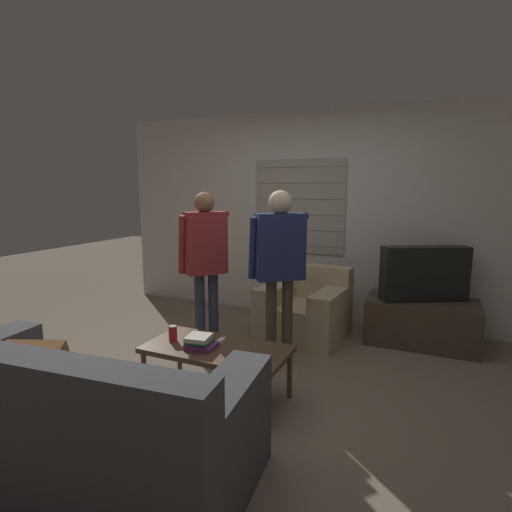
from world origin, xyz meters
name	(u,v)px	position (x,y,z in m)	size (l,w,h in m)	color
ground_plane	(235,384)	(0.00, 0.00, 0.00)	(16.00, 16.00, 0.00)	#7F705B
wall_back	(308,216)	(0.00, 2.03, 1.28)	(5.20, 0.08, 2.55)	silver
couch_blue	(77,422)	(-0.33, -1.31, 0.32)	(2.04, 1.08, 0.84)	#424247
armchair_beige	(305,309)	(0.19, 1.32, 0.30)	(0.94, 0.87, 0.76)	#C6B289
coffee_table	(217,352)	(-0.03, -0.26, 0.38)	(1.10, 0.55, 0.42)	brown
tv_stand	(421,322)	(1.38, 1.59, 0.24)	(1.09, 0.60, 0.47)	#4C3D2D
tv	(424,274)	(1.37, 1.59, 0.75)	(0.87, 0.59, 0.56)	black
person_left_standing	(205,253)	(-0.58, 0.52, 1.00)	(0.52, 0.77, 1.58)	#33384C
person_right_standing	(279,255)	(0.17, 0.56, 1.02)	(0.52, 0.83, 1.60)	#4C4233
book_stack	(200,342)	(-0.13, -0.33, 0.47)	(0.24, 0.21, 0.10)	#75387F
soda_can	(173,334)	(-0.40, -0.29, 0.48)	(0.07, 0.07, 0.13)	red
spare_remote	(220,341)	(-0.04, -0.17, 0.43)	(0.04, 0.13, 0.02)	white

